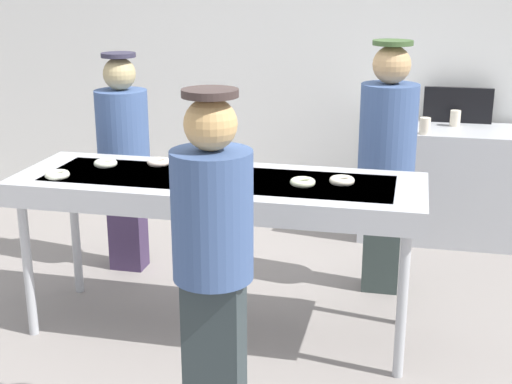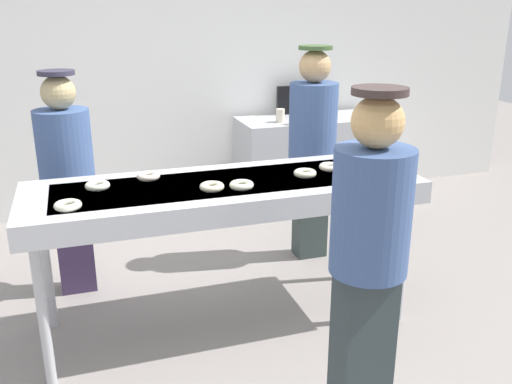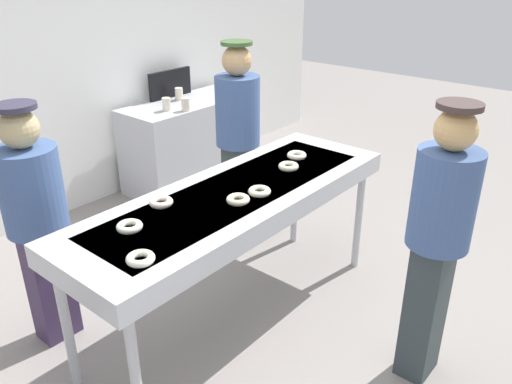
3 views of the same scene
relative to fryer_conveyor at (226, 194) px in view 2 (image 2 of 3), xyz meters
name	(u,v)px [view 2 (image 2 of 3)]	position (x,y,z in m)	size (l,w,h in m)	color
ground_plane	(228,322)	(0.00, 0.00, -0.88)	(16.00, 16.00, 0.00)	gray
back_wall	(159,63)	(0.00, 2.39, 0.55)	(8.00, 0.12, 2.85)	white
fryer_conveyor	(226,194)	(0.00, 0.00, 0.00)	(2.34, 0.77, 0.95)	#B7BABF
sugar_donut_0	(242,185)	(0.06, -0.15, 0.09)	(0.14, 0.14, 0.04)	#F0EECA
sugar_donut_1	(330,167)	(0.70, 0.04, 0.09)	(0.14, 0.14, 0.04)	white
sugar_donut_2	(212,187)	(-0.11, -0.12, 0.09)	(0.14, 0.14, 0.04)	#FAF0C5
sugar_donut_3	(97,186)	(-0.73, 0.10, 0.09)	(0.14, 0.14, 0.04)	white
sugar_donut_4	(148,176)	(-0.43, 0.20, 0.09)	(0.14, 0.14, 0.04)	white
sugar_donut_5	(305,173)	(0.50, -0.04, 0.09)	(0.14, 0.14, 0.04)	#EBF4C6
sugar_donut_6	(68,205)	(-0.89, -0.20, 0.09)	(0.14, 0.14, 0.04)	white
worker_baker	(67,170)	(-0.90, 0.78, 0.02)	(0.36, 0.36, 1.56)	#3A2B4A
worker_assistant	(313,139)	(0.91, 0.80, 0.10)	(0.37, 0.37, 1.67)	#323F3C
customer_waiting	(368,258)	(0.31, -1.17, 0.06)	(0.33, 0.33, 1.65)	#2F3A3C
prep_counter	(311,162)	(1.41, 1.94, -0.43)	(1.45, 0.63, 0.90)	#B7BABF
paper_cup_0	(306,110)	(1.39, 2.05, 0.08)	(0.08, 0.08, 0.13)	beige
paper_cup_1	(280,116)	(1.04, 1.84, 0.08)	(0.08, 0.08, 0.13)	beige
paper_cup_2	(297,118)	(1.15, 1.69, 0.08)	(0.08, 0.08, 0.13)	beige
menu_display	(302,99)	(1.41, 2.20, 0.16)	(0.55, 0.04, 0.29)	black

